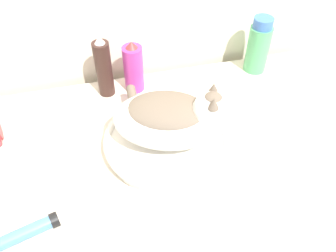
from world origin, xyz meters
The scene contains 8 objects.
vanity_counter centered at (0.00, 0.29, 0.43)m, with size 1.26×0.58×0.85m.
sink_basin centered at (-0.02, 0.23, 0.87)m, with size 0.35×0.35×0.05m.
cat centered at (0.00, 0.23, 0.97)m, with size 0.33×0.35×0.17m.
faucet centered at (0.18, 0.30, 0.91)m, with size 0.12×0.07×0.12m.
hairspray_can_black centered at (-0.15, 0.51, 0.95)m, with size 0.05×0.05×0.21m.
spray_bottle_trigger centered at (-0.06, 0.51, 0.93)m, with size 0.06×0.06×0.18m.
mouthwash_bottle centered at (0.37, 0.51, 0.94)m, with size 0.08×0.08×0.20m.
cream_tube centered at (-0.39, 0.05, 0.87)m, with size 0.16×0.07×0.04m.
Camera 1 is at (-0.18, -0.41, 1.61)m, focal length 38.00 mm.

